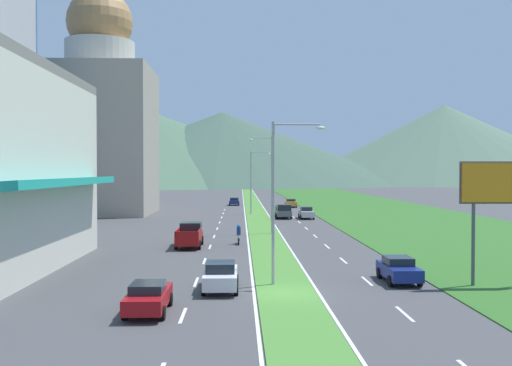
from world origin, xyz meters
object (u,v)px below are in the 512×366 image
object	(u,v)px
billboard_roadside	(503,190)
car_3	(306,213)
car_1	(234,201)
car_5	(399,269)
pickup_truck_0	(190,235)
pickup_truck_1	(283,211)
car_4	(148,297)
street_lamp_mid	(270,179)
car_2	(291,203)
car_0	(221,276)
motorcycle_rider	(239,236)
street_lamp_far	(253,178)
street_lamp_near	(279,191)

from	to	relation	value
billboard_roadside	car_3	bearing A→B (deg)	97.19
car_1	car_5	world-z (taller)	car_5
pickup_truck_0	pickup_truck_1	bearing A→B (deg)	-19.57
car_5	billboard_roadside	bearing A→B (deg)	75.83
car_5	pickup_truck_0	distance (m)	21.31
billboard_roadside	car_4	distance (m)	20.55
street_lamp_mid	billboard_roadside	bearing A→B (deg)	-66.67
car_2	car_5	size ratio (longest dim) A/B	1.12
street_lamp_mid	car_1	xyz separation A→B (m)	(-4.22, 49.75, -5.02)
street_lamp_mid	car_0	bearing A→B (deg)	-98.44
car_2	pickup_truck_0	world-z (taller)	pickup_truck_0
billboard_roadside	car_5	world-z (taller)	billboard_roadside
car_0	car_4	bearing A→B (deg)	147.07
pickup_truck_0	pickup_truck_1	size ratio (longest dim) A/B	1.00
car_2	pickup_truck_1	xyz separation A→B (m)	(-3.22, -24.37, 0.21)
street_lamp_mid	pickup_truck_0	distance (m)	13.26
pickup_truck_1	car_4	bearing A→B (deg)	-11.09
car_3	car_5	distance (m)	44.82
car_0	pickup_truck_0	size ratio (longest dim) A/B	0.81
car_1	car_3	bearing A→B (deg)	-161.74
car_1	car_3	world-z (taller)	car_3
car_0	car_1	bearing A→B (deg)	0.03
car_3	car_4	size ratio (longest dim) A/B	1.05
street_lamp_mid	car_3	size ratio (longest dim) A/B	2.26
car_1	pickup_truck_0	bearing A→B (deg)	176.87
motorcycle_rider	car_4	bearing A→B (deg)	170.51
street_lamp_mid	car_0	distance (m)	28.83
street_lamp_far	car_2	distance (m)	18.92
street_lamp_mid	car_5	world-z (taller)	street_lamp_mid
billboard_roadside	car_2	size ratio (longest dim) A/B	1.55
car_1	car_4	bearing A→B (deg)	177.83
car_5	street_lamp_near	bearing A→B (deg)	-84.26
car_1	pickup_truck_0	size ratio (longest dim) A/B	0.80
street_lamp_near	street_lamp_mid	distance (m)	26.83
pickup_truck_0	street_lamp_near	bearing A→B (deg)	-158.69
car_4	pickup_truck_0	distance (m)	23.17
street_lamp_near	car_2	bearing A→B (deg)	84.35
street_lamp_mid	street_lamp_far	size ratio (longest dim) A/B	1.07
street_lamp_mid	car_3	world-z (taller)	street_lamp_mid
car_2	pickup_truck_1	size ratio (longest dim) A/B	0.85
car_4	billboard_roadside	bearing A→B (deg)	-73.98
car_4	motorcycle_rider	xyz separation A→B (m)	(4.13, 24.71, 0.00)
pickup_truck_1	billboard_roadside	bearing A→B (deg)	10.83
street_lamp_near	car_4	bearing A→B (deg)	-136.36
car_2	street_lamp_far	bearing A→B (deg)	-23.29
car_4	pickup_truck_0	size ratio (longest dim) A/B	0.80
billboard_roadside	street_lamp_far	bearing A→B (deg)	103.42
street_lamp_mid	billboard_roadside	xyz separation A→B (m)	(11.86, -27.50, -0.29)
pickup_truck_1	motorcycle_rider	xyz separation A→B (m)	(-6.13, -27.65, -0.24)
street_lamp_mid	pickup_truck_0	bearing A→B (deg)	-127.21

